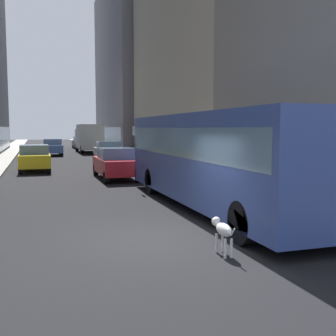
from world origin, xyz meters
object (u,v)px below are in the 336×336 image
Objects in this scene: transit_bus at (214,154)px; car_black_suv at (80,142)px; car_blue_hatchback at (52,147)px; car_silver_sedan at (109,151)px; box_truck at (89,137)px; car_red_coupe at (116,163)px; car_yellow_taxi at (35,158)px; dalmatian_dog at (222,230)px.

transit_bus reaches higher than car_black_suv.
car_blue_hatchback is 9.72m from car_silver_sedan.
box_truck is at bearing -90.00° from car_black_suv.
car_silver_sedan and car_red_coupe have the same top height.
car_blue_hatchback is (-4.00, 29.38, -0.95)m from transit_bus.
car_black_suv is (0.00, 22.64, -0.00)m from car_silver_sedan.
box_truck is at bearing 86.28° from car_red_coupe.
transit_bus is 2.58× the size of car_red_coupe.
car_silver_sedan is at bearing 82.26° from car_red_coupe.
car_blue_hatchback is at bearing 84.02° from car_yellow_taxi.
transit_bus reaches higher than car_silver_sedan.
car_black_suv is 0.58× the size of box_truck.
box_truck reaches higher than car_silver_sedan.
box_truck is at bearing 90.00° from car_silver_sedan.
car_silver_sedan is 12.88m from box_truck.
car_yellow_taxi is 29.58m from car_black_suv.
transit_bus is at bearing -82.25° from car_blue_hatchback.
transit_bus is 2.58× the size of car_blue_hatchback.
car_black_suv is 4.54× the size of dalmatian_dog.
dalmatian_dog is (-1.87, -25.17, -0.31)m from car_silver_sedan.
car_black_suv is 47.85m from dalmatian_dog.
car_red_coupe is 6.69m from car_yellow_taxi.
box_truck is at bearing 44.92° from car_blue_hatchback.
car_yellow_taxi is (-5.60, 14.11, -0.96)m from transit_bus.
car_black_suv is at bearing 87.34° from car_red_coupe.
dalmatian_dog is at bearing -111.83° from transit_bus.
dalmatian_dog is at bearing -94.24° from car_silver_sedan.
car_blue_hatchback is 4.64× the size of dalmatian_dog.
car_silver_sedan is at bearing -90.00° from box_truck.
car_blue_hatchback is 15.35m from car_yellow_taxi.
transit_bus is 15.21m from car_yellow_taxi.
car_blue_hatchback is 1.00× the size of car_red_coupe.
dalmatian_dog is (-0.27, -13.40, -0.31)m from car_red_coupe.
dalmatian_dog is (-1.87, -47.81, -0.31)m from car_black_suv.
car_black_suv is (5.60, 29.04, -0.00)m from car_yellow_taxi.
car_blue_hatchback and car_black_suv have the same top height.
dalmatian_dog is (3.73, -18.76, -0.31)m from car_yellow_taxi.
transit_bus is 29.66m from car_blue_hatchback.
transit_bus is 5.17m from dalmatian_dog.
transit_bus is at bearing 68.17° from dalmatian_dog.
box_truck reaches higher than car_blue_hatchback.
car_red_coupe is at bearing -97.74° from car_silver_sedan.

